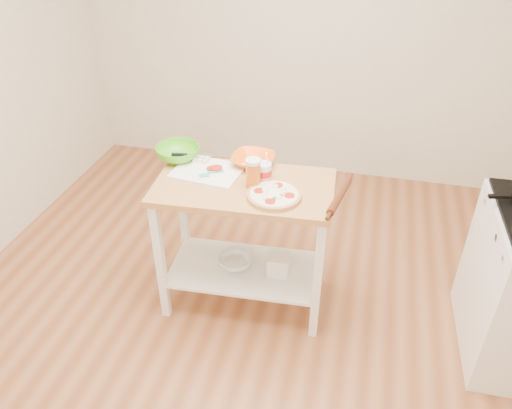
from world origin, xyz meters
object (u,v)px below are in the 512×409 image
object	(u,v)px
spatula	(210,174)
rolling_pin	(340,196)
prep_island	(244,221)
pizza	(274,195)
shelf_bin	(278,264)
shelf_glass_bowl	(235,261)
yogurt_tub	(264,172)
cutting_board	(208,170)
knife	(187,155)
orange_bowl	(253,160)
green_bowl	(178,153)
beer_pint	(253,173)

from	to	relation	value
spatula	rolling_pin	world-z (taller)	rolling_pin
prep_island	pizza	bearing A→B (deg)	-25.21
spatula	shelf_bin	world-z (taller)	spatula
rolling_pin	shelf_glass_bowl	distance (m)	0.89
yogurt_tub	prep_island	bearing A→B (deg)	-142.87
prep_island	cutting_board	world-z (taller)	cutting_board
knife	yogurt_tub	distance (m)	0.56
rolling_pin	shelf_glass_bowl	world-z (taller)	rolling_pin
prep_island	spatula	bearing A→B (deg)	167.89
orange_bowl	shelf_glass_bowl	xyz separation A→B (m)	(-0.06, -0.23, -0.64)
knife	shelf_glass_bowl	bearing A→B (deg)	-39.21
rolling_pin	green_bowl	bearing A→B (deg)	167.78
cutting_board	shelf_bin	size ratio (longest dim) A/B	3.23
prep_island	yogurt_tub	bearing A→B (deg)	37.13
pizza	shelf_glass_bowl	world-z (taller)	pizza
cutting_board	beer_pint	size ratio (longest dim) A/B	2.46
spatula	beer_pint	world-z (taller)	beer_pint
prep_island	yogurt_tub	distance (m)	0.34
knife	shelf_bin	xyz separation A→B (m)	(0.65, -0.22, -0.59)
orange_bowl	shelf_glass_bowl	bearing A→B (deg)	-105.54
yogurt_tub	shelf_glass_bowl	bearing A→B (deg)	-159.03
pizza	green_bowl	distance (m)	0.74
knife	rolling_pin	size ratio (longest dim) A/B	0.71
green_bowl	shelf_bin	bearing A→B (deg)	-14.95
cutting_board	shelf_bin	bearing A→B (deg)	-3.25
cutting_board	shelf_glass_bowl	bearing A→B (deg)	-17.90
green_bowl	shelf_glass_bowl	size ratio (longest dim) A/B	1.21
shelf_bin	green_bowl	bearing A→B (deg)	165.05
cutting_board	shelf_bin	xyz separation A→B (m)	(0.47, -0.08, -0.58)
cutting_board	spatula	xyz separation A→B (m)	(0.03, -0.05, 0.01)
spatula	shelf_bin	size ratio (longest dim) A/B	1.01
shelf_bin	rolling_pin	bearing A→B (deg)	-6.42
pizza	shelf_bin	distance (m)	0.60
pizza	spatula	distance (m)	0.44
orange_bowl	cutting_board	bearing A→B (deg)	-149.48
prep_island	shelf_bin	xyz separation A→B (m)	(0.22, 0.01, -0.31)
pizza	knife	distance (m)	0.72
shelf_glass_bowl	cutting_board	bearing A→B (deg)	155.61
prep_island	orange_bowl	xyz separation A→B (m)	(-0.00, 0.24, 0.29)
knife	green_bowl	distance (m)	0.06
pizza	cutting_board	world-z (taller)	pizza
spatula	yogurt_tub	xyz separation A→B (m)	(0.32, 0.03, 0.04)
spatula	beer_pint	size ratio (longest dim) A/B	0.77
cutting_board	prep_island	bearing A→B (deg)	-14.09
beer_pint	rolling_pin	xyz separation A→B (m)	(0.50, -0.02, -0.07)
prep_island	orange_bowl	size ratio (longest dim) A/B	4.15
pizza	yogurt_tub	xyz separation A→B (m)	(-0.10, 0.17, 0.04)
spatula	shelf_glass_bowl	distance (m)	0.64
prep_island	rolling_pin	xyz separation A→B (m)	(0.56, -0.02, 0.28)
knife	orange_bowl	world-z (taller)	orange_bowl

